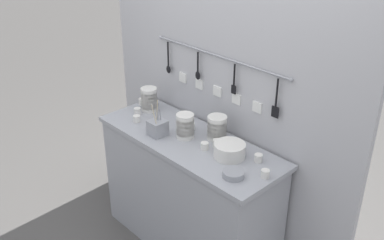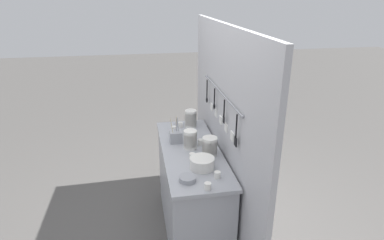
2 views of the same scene
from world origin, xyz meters
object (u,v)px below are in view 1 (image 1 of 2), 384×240
object	(u,v)px
bowl_stack_short_front	(217,128)
cup_back_right	(137,119)
plate_stack	(230,150)
bowl_stack_tall_left	(149,99)
cup_edge_far	(265,174)
bowl_stack_back_corner	(186,126)
cup_edge_near	(217,143)
cup_front_left	(191,126)
cutlery_caddy	(158,127)
cup_centre	(205,146)
steel_mixing_bowl	(233,174)
cup_front_right	(142,102)
cup_back_left	(137,111)
cup_beside_plates	(258,158)

from	to	relation	value
bowl_stack_short_front	cup_back_right	xyz separation A→B (m)	(-0.56, -0.24, -0.06)
plate_stack	cup_back_right	size ratio (longest dim) A/B	3.91
bowl_stack_tall_left	cup_edge_far	size ratio (longest dim) A/B	3.52
bowl_stack_back_corner	cup_back_right	size ratio (longest dim) A/B	3.37
cup_edge_near	cup_edge_far	bearing A→B (deg)	-6.86
bowl_stack_short_front	cup_edge_near	bearing A→B (deg)	-46.39
bowl_stack_short_front	cup_back_right	distance (m)	0.61
cup_front_left	cup_edge_near	size ratio (longest dim) A/B	1.00
cutlery_caddy	cup_back_right	world-z (taller)	cutlery_caddy
bowl_stack_short_front	plate_stack	xyz separation A→B (m)	(0.21, -0.11, -0.04)
cup_front_left	cup_edge_near	world-z (taller)	same
bowl_stack_tall_left	cup_edge_far	xyz separation A→B (m)	(1.16, -0.08, -0.06)
bowl_stack_tall_left	cup_centre	distance (m)	0.71
steel_mixing_bowl	cup_centre	world-z (taller)	cup_centre
steel_mixing_bowl	cup_front_right	distance (m)	1.17
cutlery_caddy	cup_back_left	size ratio (longest dim) A/B	5.12
cup_beside_plates	cup_centre	world-z (taller)	same
cutlery_caddy	cup_centre	size ratio (longest dim) A/B	5.12
bowl_stack_short_front	cup_back_left	world-z (taller)	bowl_stack_short_front
bowl_stack_back_corner	cup_beside_plates	size ratio (longest dim) A/B	3.37
cup_back_right	cup_front_right	distance (m)	0.30
cup_back_right	bowl_stack_back_corner	bearing A→B (deg)	14.60
cup_edge_far	cup_front_right	size ratio (longest dim) A/B	1.00
cup_back_left	cup_front_right	size ratio (longest dim) A/B	1.00
cup_centre	cup_back_left	bearing A→B (deg)	-179.80
cup_back_right	cup_centre	bearing A→B (deg)	7.64
cutlery_caddy	cup_front_left	bearing A→B (deg)	65.01
cup_centre	cup_edge_far	bearing A→B (deg)	3.84
bowl_stack_back_corner	cup_edge_far	distance (m)	0.67
bowl_stack_short_front	cup_back_left	size ratio (longest dim) A/B	3.21
cup_back_right	cup_edge_near	xyz separation A→B (m)	(0.63, 0.17, 0.00)
cup_back_left	cup_back_right	world-z (taller)	same
bowl_stack_tall_left	cup_beside_plates	xyz separation A→B (m)	(1.03, 0.03, -0.06)
cup_back_left	cup_back_right	bearing A→B (deg)	-39.83
bowl_stack_back_corner	steel_mixing_bowl	xyz separation A→B (m)	(0.53, -0.12, -0.07)
bowl_stack_short_front	cup_edge_near	size ratio (longest dim) A/B	3.21
cup_front_right	cup_centre	bearing A→B (deg)	-8.94
cup_front_left	cup_back_right	size ratio (longest dim) A/B	1.00
bowl_stack_back_corner	plate_stack	distance (m)	0.37
bowl_stack_back_corner	cup_centre	bearing A→B (deg)	-6.66
steel_mixing_bowl	cup_back_left	size ratio (longest dim) A/B	2.57
cup_front_right	cup_beside_plates	bearing A→B (deg)	0.40
bowl_stack_tall_left	plate_stack	xyz separation A→B (m)	(0.87, -0.06, -0.04)
cup_edge_far	bowl_stack_tall_left	bearing A→B (deg)	176.21
plate_stack	cup_beside_plates	distance (m)	0.18
cup_edge_far	cup_front_left	bearing A→B (deg)	172.70
bowl_stack_back_corner	plate_stack	size ratio (longest dim) A/B	0.86
bowl_stack_short_front	cup_front_right	distance (m)	0.77
cup_front_left	cup_beside_plates	distance (m)	0.58
cup_front_right	cup_back_right	bearing A→B (deg)	-45.15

